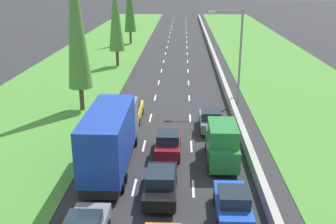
# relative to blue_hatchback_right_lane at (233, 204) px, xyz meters

# --- Properties ---
(ground_plane) EXTENTS (300.00, 300.00, 0.00)m
(ground_plane) POSITION_rel_blue_hatchback_right_lane_xyz_m (-3.69, 41.89, -0.84)
(ground_plane) COLOR #28282B
(ground_plane) RESTS_ON ground
(grass_verge_left) EXTENTS (14.00, 140.00, 0.04)m
(grass_verge_left) POSITION_rel_blue_hatchback_right_lane_xyz_m (-16.34, 41.89, -0.82)
(grass_verge_left) COLOR #478433
(grass_verge_left) RESTS_ON ground
(grass_verge_right) EXTENTS (14.00, 140.00, 0.04)m
(grass_verge_right) POSITION_rel_blue_hatchback_right_lane_xyz_m (10.66, 41.89, -0.82)
(grass_verge_right) COLOR #478433
(grass_verge_right) RESTS_ON ground
(median_barrier) EXTENTS (0.44, 120.00, 0.85)m
(median_barrier) POSITION_rel_blue_hatchback_right_lane_xyz_m (2.01, 41.89, -0.41)
(median_barrier) COLOR #9E9B93
(median_barrier) RESTS_ON ground
(lane_markings) EXTENTS (3.64, 116.00, 0.01)m
(lane_markings) POSITION_rel_blue_hatchback_right_lane_xyz_m (-3.69, 41.89, -0.83)
(lane_markings) COLOR white
(lane_markings) RESTS_ON ground
(blue_hatchback_right_lane) EXTENTS (1.74, 3.90, 1.72)m
(blue_hatchback_right_lane) POSITION_rel_blue_hatchback_right_lane_xyz_m (0.00, 0.00, 0.00)
(blue_hatchback_right_lane) COLOR #1E47B7
(blue_hatchback_right_lane) RESTS_ON ground
(green_van_right_lane) EXTENTS (1.96, 4.90, 2.82)m
(green_van_right_lane) POSITION_rel_blue_hatchback_right_lane_xyz_m (0.01, 6.38, 0.56)
(green_van_right_lane) COLOR #237A33
(green_van_right_lane) RESTS_ON ground
(grey_hatchback_right_lane) EXTENTS (1.74, 3.90, 1.72)m
(grey_hatchback_right_lane) POSITION_rel_blue_hatchback_right_lane_xyz_m (-0.35, 12.25, 0.00)
(grey_hatchback_right_lane) COLOR slate
(grey_hatchback_right_lane) RESTS_ON ground
(black_sedan_centre_lane) EXTENTS (1.82, 4.50, 1.64)m
(black_sedan_centre_lane) POSITION_rel_blue_hatchback_right_lane_xyz_m (-3.81, 1.99, -0.02)
(black_sedan_centre_lane) COLOR black
(black_sedan_centre_lane) RESTS_ON ground
(blue_box_truck_left_lane) EXTENTS (2.46, 9.40, 4.18)m
(blue_box_truck_left_lane) POSITION_rel_blue_hatchback_right_lane_xyz_m (-7.16, 5.44, 1.35)
(blue_box_truck_left_lane) COLOR black
(blue_box_truck_left_lane) RESTS_ON ground
(yellow_sedan_left_lane) EXTENTS (1.82, 4.50, 1.64)m
(yellow_sedan_left_lane) POSITION_rel_blue_hatchback_right_lane_xyz_m (-7.08, 14.42, -0.02)
(yellow_sedan_left_lane) COLOR yellow
(yellow_sedan_left_lane) RESTS_ON ground
(maroon_hatchback_centre_lane) EXTENTS (1.74, 3.90, 1.72)m
(maroon_hatchback_centre_lane) POSITION_rel_blue_hatchback_right_lane_xyz_m (-3.59, 7.49, 0.00)
(maroon_hatchback_centre_lane) COLOR maroon
(maroon_hatchback_centre_lane) RESTS_ON ground
(poplar_tree_second) EXTENTS (2.17, 2.17, 14.89)m
(poplar_tree_second) POSITION_rel_blue_hatchback_right_lane_xyz_m (-11.97, 16.84, 7.66)
(poplar_tree_second) COLOR #4C3823
(poplar_tree_second) RESTS_ON ground
(poplar_tree_third) EXTENTS (2.09, 2.09, 11.71)m
(poplar_tree_third) POSITION_rel_blue_hatchback_right_lane_xyz_m (-11.64, 35.43, 6.07)
(poplar_tree_third) COLOR #4C3823
(poplar_tree_third) RESTS_ON ground
(poplar_tree_fourth) EXTENTS (2.11, 2.11, 12.52)m
(poplar_tree_fourth) POSITION_rel_blue_hatchback_right_lane_xyz_m (-12.25, 54.32, 6.48)
(poplar_tree_fourth) COLOR #4C3823
(poplar_tree_fourth) RESTS_ON ground
(street_light_mast) EXTENTS (3.20, 0.28, 9.00)m
(street_light_mast) POSITION_rel_blue_hatchback_right_lane_xyz_m (2.40, 19.15, 4.40)
(street_light_mast) COLOR gray
(street_light_mast) RESTS_ON ground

